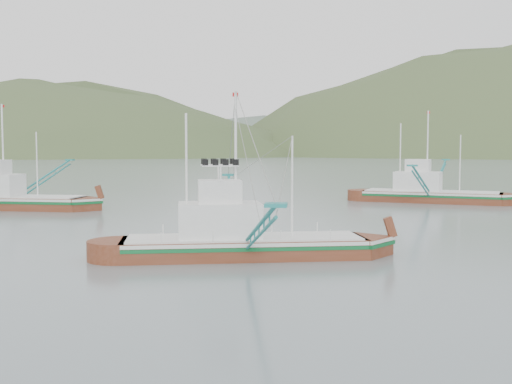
{
  "coord_description": "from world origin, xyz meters",
  "views": [
    {
      "loc": [
        3.73,
        -36.23,
        6.26
      ],
      "look_at": [
        0.0,
        6.0,
        3.2
      ],
      "focal_mm": 45.0,
      "sensor_mm": 36.0,
      "label": 1
    }
  ],
  "objects": [
    {
      "name": "bg_boat_right",
      "position": [
        16.74,
        36.02,
        2.1
      ],
      "size": [
        15.4,
        26.26,
        10.92
      ],
      "rotation": [
        0.0,
        0.0,
        -0.31
      ],
      "color": "#5F2814",
      "rests_on": "ground"
    },
    {
      "name": "ridge_distant",
      "position": [
        30.0,
        560.0,
        0.0
      ],
      "size": [
        960.0,
        400.0,
        240.0
      ],
      "primitive_type": "ellipsoid",
      "color": "slate",
      "rests_on": "ground"
    },
    {
      "name": "main_boat",
      "position": [
        -0.24,
        -0.83,
        1.78
      ],
      "size": [
        14.09,
        24.42,
        10.0
      ],
      "rotation": [
        0.0,
        0.0,
        0.2
      ],
      "color": "#5F2814",
      "rests_on": "ground"
    },
    {
      "name": "bg_boat_left",
      "position": [
        -26.44,
        24.61,
        1.53
      ],
      "size": [
        15.48,
        27.59,
        11.17
      ],
      "rotation": [
        0.0,
        0.0,
        -0.07
      ],
      "color": "#5F2814",
      "rests_on": "ground"
    },
    {
      "name": "ground",
      "position": [
        0.0,
        0.0,
        0.0
      ],
      "size": [
        1200.0,
        1200.0,
        0.0
      ],
      "primitive_type": "plane",
      "color": "slate",
      "rests_on": "ground"
    },
    {
      "name": "headland_left",
      "position": [
        -180.0,
        360.0,
        0.0
      ],
      "size": [
        448.0,
        308.0,
        210.0
      ],
      "primitive_type": "ellipsoid",
      "color": "#40522A",
      "rests_on": "ground"
    }
  ]
}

